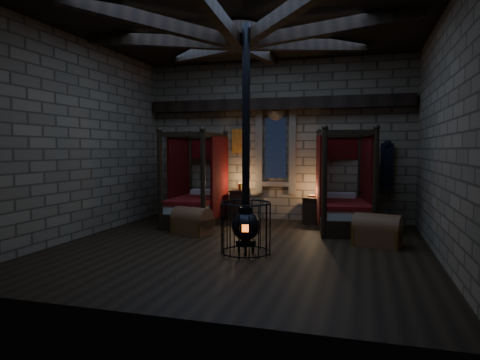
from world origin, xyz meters
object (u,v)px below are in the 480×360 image
(trunk_left, at_px, (192,222))
(trunk_right, at_px, (377,231))
(stove, at_px, (246,221))
(bed_left, at_px, (197,201))
(bed_right, at_px, (343,205))

(trunk_left, bearing_deg, trunk_right, 15.39)
(trunk_right, bearing_deg, stove, -135.31)
(bed_left, height_order, trunk_right, bed_left)
(trunk_right, bearing_deg, bed_right, 129.46)
(trunk_left, relative_size, trunk_right, 0.96)
(bed_left, height_order, bed_right, bed_right)
(bed_right, relative_size, stove, 0.57)
(trunk_left, relative_size, stove, 0.23)
(stove, bearing_deg, bed_right, 47.39)
(bed_right, bearing_deg, trunk_left, -163.26)
(trunk_right, xyz_separation_m, stove, (-2.29, -1.31, 0.30))
(bed_left, distance_m, trunk_left, 1.47)
(bed_left, bearing_deg, trunk_right, -21.88)
(bed_right, distance_m, trunk_left, 3.53)
(trunk_left, distance_m, stove, 2.13)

